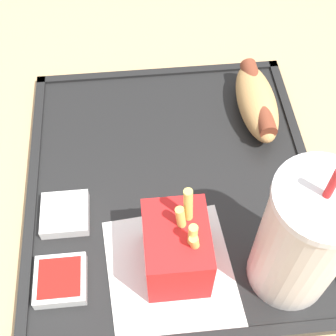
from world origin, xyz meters
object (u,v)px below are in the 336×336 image
object	(u,v)px
soda_cup	(298,240)
sauce_cup_ketchup	(56,280)
fries_carton	(172,249)
hot_dog_far	(253,102)
sauce_cup_mayo	(61,214)

from	to	relation	value
soda_cup	sauce_cup_ketchup	size ratio (longest dim) A/B	3.59
fries_carton	sauce_cup_ketchup	world-z (taller)	fries_carton
hot_dog_far	sauce_cup_ketchup	world-z (taller)	hot_dog_far
soda_cup	hot_dog_far	world-z (taller)	soda_cup
hot_dog_far	sauce_cup_ketchup	size ratio (longest dim) A/B	2.49
soda_cup	hot_dog_far	size ratio (longest dim) A/B	1.44
soda_cup	sauce_cup_ketchup	world-z (taller)	soda_cup
hot_dog_far	fries_carton	world-z (taller)	fries_carton
fries_carton	sauce_cup_mayo	xyz separation A→B (m)	(-0.07, -0.12, -0.03)
soda_cup	hot_dog_far	xyz separation A→B (m)	(-0.23, 0.01, -0.06)
fries_carton	sauce_cup_mayo	size ratio (longest dim) A/B	2.24
soda_cup	sauce_cup_mayo	bearing A→B (deg)	-110.94
hot_dog_far	sauce_cup_mayo	size ratio (longest dim) A/B	2.49
hot_dog_far	sauce_cup_mayo	bearing A→B (deg)	-61.41
soda_cup	sauce_cup_mayo	distance (m)	0.27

